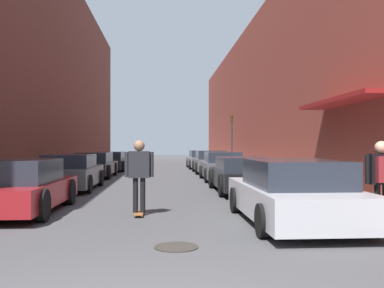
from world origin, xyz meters
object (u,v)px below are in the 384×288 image
parked_car_left_0 (20,187)px  parked_car_right_0 (293,193)px  parked_car_left_2 (95,165)px  parked_car_right_2 (222,167)px  parked_car_left_1 (71,173)px  manhole_cover (176,247)px  parked_car_right_4 (201,160)px  traffic_light (232,135)px  parked_car_right_3 (210,162)px  pedestrian (382,172)px  skateboarder (139,169)px  parked_car_left_3 (111,161)px  parked_car_right_1 (240,175)px

parked_car_left_0 → parked_car_right_0: bearing=-16.2°
parked_car_left_2 → parked_car_right_2: (6.20, -2.31, 0.02)m
parked_car_left_1 → manhole_cover: 9.88m
parked_car_right_4 → traffic_light: (1.79, -2.46, 1.70)m
parked_car_right_3 → pedestrian: 17.24m
manhole_cover → parked_car_left_1: bearing=111.3°
parked_car_left_1 → parked_car_right_4: size_ratio=0.97×
parked_car_right_0 → skateboarder: size_ratio=2.64×
parked_car_right_4 → manhole_cover: parked_car_right_4 is taller
parked_car_left_1 → parked_car_left_3: bearing=89.6°
parked_car_right_4 → manhole_cover: size_ratio=6.57×
parked_car_right_1 → traffic_light: size_ratio=1.27×
parked_car_right_4 → parked_car_right_0: bearing=-90.1°
parked_car_right_2 → pedestrian: bearing=-83.2°
parked_car_right_1 → parked_car_right_2: 4.98m
parked_car_left_2 → parked_car_left_3: 5.69m
parked_car_right_3 → pedestrian: size_ratio=2.62×
parked_car_right_0 → parked_car_left_3: bearing=107.6°
parked_car_right_2 → parked_car_right_4: bearing=90.1°
parked_car_left_0 → parked_car_right_3: parked_car_right_3 is taller
parked_car_right_0 → parked_car_right_2: size_ratio=1.12×
parked_car_right_4 → manhole_cover: bearing=-96.1°
parked_car_left_2 → parked_car_left_3: size_ratio=1.07×
parked_car_left_1 → parked_car_left_0: bearing=-90.7°
parked_car_right_0 → parked_car_left_0: bearing=163.8°
parked_car_left_3 → parked_car_right_2: size_ratio=1.08×
parked_car_right_1 → traffic_light: traffic_light is taller
parked_car_right_1 → parked_car_right_4: size_ratio=0.99×
manhole_cover → pedestrian: size_ratio=0.44×
parked_car_right_3 → parked_car_right_4: 5.14m
manhole_cover → parked_car_right_2: bearing=78.8°
parked_car_right_1 → parked_car_left_3: bearing=114.8°
parked_car_right_1 → parked_car_left_0: bearing=-145.8°
manhole_cover → parked_car_left_0: bearing=134.3°
parked_car_right_0 → traffic_light: size_ratio=1.29×
parked_car_right_0 → manhole_cover: parked_car_right_0 is taller
parked_car_left_0 → skateboarder: skateboarder is taller
parked_car_left_0 → parked_car_right_1: 7.41m
skateboarder → parked_car_right_3: bearing=77.5°
parked_car_right_4 → parked_car_right_1: bearing=-90.1°
traffic_light → skateboarder: bearing=-105.9°
manhole_cover → parked_car_right_1: bearing=72.6°
parked_car_right_0 → parked_car_right_3: size_ratio=1.11×
parked_car_left_3 → pedestrian: bearing=-69.4°
parked_car_right_1 → parked_car_right_3: 10.34m
parked_car_right_3 → parked_car_right_4: parked_car_right_3 is taller
parked_car_left_3 → parked_car_right_0: 19.86m
parked_car_left_1 → parked_car_right_2: bearing=31.1°
skateboarder → parked_car_right_1: bearing=55.7°
parked_car_right_1 → parked_car_right_4: bearing=89.9°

